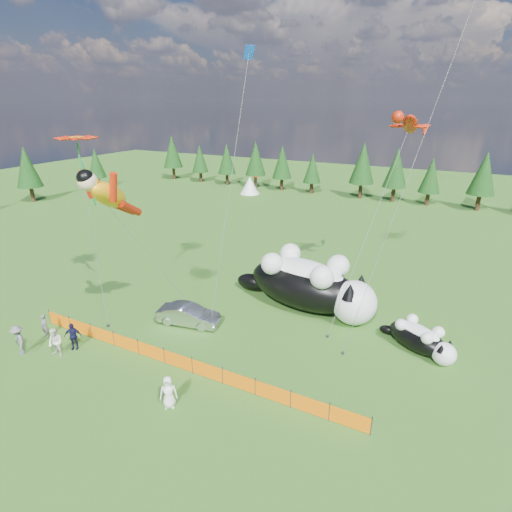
# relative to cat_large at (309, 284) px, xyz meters

# --- Properties ---
(ground) EXTENTS (160.00, 160.00, 0.00)m
(ground) POSITION_rel_cat_large_xyz_m (-4.17, -7.27, -2.00)
(ground) COLOR #0E3B0A
(ground) RESTS_ON ground
(safety_fence) EXTENTS (22.06, 0.06, 1.10)m
(safety_fence) POSITION_rel_cat_large_xyz_m (-4.17, -10.27, -1.50)
(safety_fence) COLOR #262626
(safety_fence) RESTS_ON ground
(tree_line) EXTENTS (90.00, 4.00, 8.00)m
(tree_line) POSITION_rel_cat_large_xyz_m (-4.17, 37.73, 2.00)
(tree_line) COLOR black
(tree_line) RESTS_ON ground
(festival_tents) EXTENTS (50.00, 3.20, 2.80)m
(festival_tents) POSITION_rel_cat_large_xyz_m (6.83, 32.73, -0.60)
(festival_tents) COLOR white
(festival_tents) RESTS_ON ground
(cat_large) EXTENTS (11.61, 5.46, 4.21)m
(cat_large) POSITION_rel_cat_large_xyz_m (0.00, 0.00, 0.00)
(cat_large) COLOR black
(cat_large) RESTS_ON ground
(cat_small) EXTENTS (4.78, 3.48, 1.88)m
(cat_small) POSITION_rel_cat_large_xyz_m (8.06, -2.11, -1.10)
(cat_small) COLOR black
(cat_small) RESTS_ON ground
(car) EXTENTS (4.54, 2.32, 1.43)m
(car) POSITION_rel_cat_large_xyz_m (-6.55, -5.97, -1.29)
(car) COLOR #BAB9BE
(car) RESTS_ON ground
(spectator_a) EXTENTS (0.59, 0.39, 1.58)m
(spectator_a) POSITION_rel_cat_large_xyz_m (-14.06, -11.48, -1.21)
(spectator_a) COLOR slate
(spectator_a) RESTS_ON ground
(spectator_b) EXTENTS (0.95, 0.62, 1.85)m
(spectator_b) POSITION_rel_cat_large_xyz_m (-11.48, -12.62, -1.07)
(spectator_b) COLOR white
(spectator_b) RESTS_ON ground
(spectator_c) EXTENTS (1.17, 1.01, 1.78)m
(spectator_c) POSITION_rel_cat_large_xyz_m (-11.19, -11.61, -1.11)
(spectator_c) COLOR #131436
(spectator_c) RESTS_ON ground
(spectator_d) EXTENTS (1.40, 1.05, 1.94)m
(spectator_d) POSITION_rel_cat_large_xyz_m (-13.63, -13.51, -1.03)
(spectator_d) COLOR slate
(spectator_d) RESTS_ON ground
(spectator_e) EXTENTS (1.04, 0.96, 1.78)m
(spectator_e) POSITION_rel_cat_large_xyz_m (-2.68, -12.98, -1.11)
(spectator_e) COLOR white
(spectator_e) RESTS_ON ground
(superhero_kite) EXTENTS (5.12, 7.63, 11.99)m
(superhero_kite) POSITION_rel_cat_large_xyz_m (-9.16, -9.11, 7.46)
(superhero_kite) COLOR #F9A30D
(superhero_kite) RESTS_ON ground
(gecko_kite) EXTENTS (3.94, 12.09, 15.89)m
(gecko_kite) POSITION_rel_cat_large_xyz_m (4.84, 5.97, 10.92)
(gecko_kite) COLOR #B91F09
(gecko_kite) RESTS_ON ground
(flower_kite) EXTENTS (4.21, 3.60, 12.55)m
(flower_kite) POSITION_rel_cat_large_xyz_m (-13.93, -6.78, 10.09)
(flower_kite) COLOR #B91F09
(flower_kite) RESTS_ON ground
(diamond_kite_a) EXTENTS (1.17, 5.17, 18.22)m
(diamond_kite_a) POSITION_rel_cat_large_xyz_m (-4.14, -1.57, 14.56)
(diamond_kite_a) COLOR blue
(diamond_kite_a) RESTS_ON ground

